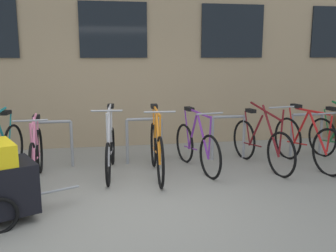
{
  "coord_description": "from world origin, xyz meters",
  "views": [
    {
      "loc": [
        -0.22,
        -4.34,
        1.84
      ],
      "look_at": [
        0.8,
        1.6,
        0.69
      ],
      "focal_mm": 40.18,
      "sensor_mm": 36.0,
      "label": 1
    }
  ],
  "objects_px": {
    "bicycle_silver": "(110,150)",
    "bicycle_maroon": "(261,144)",
    "bicycle_orange": "(157,149)",
    "bicycle_purple": "(196,146)",
    "bicycle_pink": "(36,156)",
    "bicycle_red": "(307,142)"
  },
  "relations": [
    {
      "from": "bicycle_red",
      "to": "bicycle_orange",
      "type": "xyz_separation_m",
      "value": [
        -2.54,
        -0.06,
        0.0
      ]
    },
    {
      "from": "bicycle_orange",
      "to": "bicycle_purple",
      "type": "bearing_deg",
      "value": 15.82
    },
    {
      "from": "bicycle_maroon",
      "to": "bicycle_red",
      "type": "xyz_separation_m",
      "value": [
        0.77,
        -0.09,
        0.01
      ]
    },
    {
      "from": "bicycle_silver",
      "to": "bicycle_purple",
      "type": "xyz_separation_m",
      "value": [
        1.38,
        -0.03,
        0.0
      ]
    },
    {
      "from": "bicycle_red",
      "to": "bicycle_orange",
      "type": "distance_m",
      "value": 2.54
    },
    {
      "from": "bicycle_maroon",
      "to": "bicycle_purple",
      "type": "distance_m",
      "value": 1.09
    },
    {
      "from": "bicycle_pink",
      "to": "bicycle_red",
      "type": "distance_m",
      "value": 4.31
    },
    {
      "from": "bicycle_silver",
      "to": "bicycle_red",
      "type": "relative_size",
      "value": 0.98
    },
    {
      "from": "bicycle_silver",
      "to": "bicycle_pink",
      "type": "relative_size",
      "value": 1.01
    },
    {
      "from": "bicycle_pink",
      "to": "bicycle_orange",
      "type": "bearing_deg",
      "value": 0.05
    },
    {
      "from": "bicycle_red",
      "to": "bicycle_purple",
      "type": "distance_m",
      "value": 1.86
    },
    {
      "from": "bicycle_maroon",
      "to": "bicycle_red",
      "type": "bearing_deg",
      "value": -6.71
    },
    {
      "from": "bicycle_red",
      "to": "bicycle_purple",
      "type": "height_order",
      "value": "bicycle_red"
    },
    {
      "from": "bicycle_purple",
      "to": "bicycle_orange",
      "type": "distance_m",
      "value": 0.71
    },
    {
      "from": "bicycle_silver",
      "to": "bicycle_pink",
      "type": "bearing_deg",
      "value": -168.14
    },
    {
      "from": "bicycle_silver",
      "to": "bicycle_maroon",
      "type": "distance_m",
      "value": 2.47
    },
    {
      "from": "bicycle_pink",
      "to": "bicycle_purple",
      "type": "distance_m",
      "value": 2.46
    },
    {
      "from": "bicycle_silver",
      "to": "bicycle_red",
      "type": "distance_m",
      "value": 3.24
    },
    {
      "from": "bicycle_silver",
      "to": "bicycle_maroon",
      "type": "bearing_deg",
      "value": -1.79
    },
    {
      "from": "bicycle_purple",
      "to": "bicycle_red",
      "type": "bearing_deg",
      "value": -4.21
    },
    {
      "from": "bicycle_maroon",
      "to": "bicycle_purple",
      "type": "relative_size",
      "value": 1.1
    },
    {
      "from": "bicycle_pink",
      "to": "bicycle_purple",
      "type": "relative_size",
      "value": 1.06
    }
  ]
}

